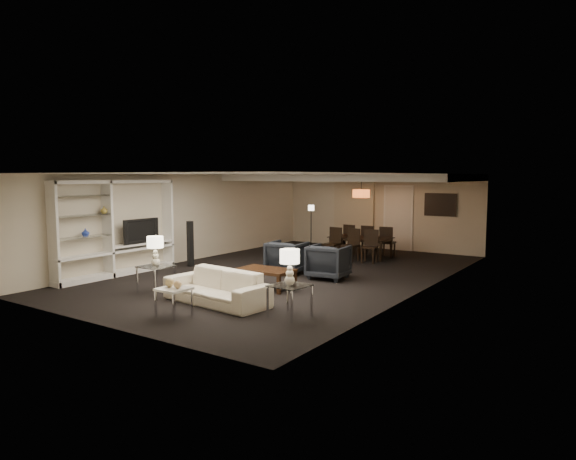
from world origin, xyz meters
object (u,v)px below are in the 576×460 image
(side_table_left, at_px, (156,279))
(chair_nl, at_px, (332,243))
(chair_fm, at_px, (370,240))
(table_lamp_right, at_px, (290,267))
(sofa, at_px, (216,287))
(armchair_left, at_px, (287,257))
(chair_nm, at_px, (350,245))
(armchair_right, at_px, (329,262))
(pendant_light, at_px, (361,194))
(chair_nr, at_px, (369,246))
(side_table_right, at_px, (290,301))
(vase_blue, at_px, (85,232))
(dining_table, at_px, (360,248))
(marble_table, at_px, (174,302))
(floor_lamp, at_px, (311,226))
(chair_fr, at_px, (388,242))
(vase_amber, at_px, (104,210))
(chair_fl, at_px, (352,239))
(television, at_px, (138,231))
(floor_speaker, at_px, (190,244))
(coffee_table, at_px, (266,279))
(table_lamp_left, at_px, (155,251))

(side_table_left, distance_m, chair_nl, 5.99)
(chair_fm, bearing_deg, table_lamp_right, 102.57)
(sofa, relative_size, chair_nl, 2.37)
(armchair_left, height_order, side_table_left, armchair_left)
(table_lamp_right, bearing_deg, chair_nm, 107.50)
(armchair_left, relative_size, armchair_right, 1.00)
(pendant_light, relative_size, chair_nr, 0.56)
(side_table_right, height_order, chair_fm, chair_fm)
(side_table_right, xyz_separation_m, vase_blue, (-5.60, -0.14, 0.87))
(dining_table, bearing_deg, armchair_left, -99.24)
(marble_table, distance_m, floor_lamp, 9.41)
(chair_fr, height_order, floor_lamp, floor_lamp)
(sofa, relative_size, floor_lamp, 1.52)
(pendant_light, distance_m, vase_blue, 7.88)
(vase_amber, relative_size, chair_fl, 0.18)
(chair_fr, bearing_deg, armchair_left, 69.47)
(side_table_left, xyz_separation_m, side_table_right, (3.40, 0.00, 0.00))
(chair_nm, relative_size, chair_fl, 1.00)
(television, distance_m, chair_nm, 5.90)
(sofa, relative_size, side_table_right, 3.64)
(chair_nl, height_order, chair_fr, same)
(side_table_right, bearing_deg, chair_fr, 99.95)
(table_lamp_right, bearing_deg, vase_amber, 176.10)
(floor_lamp, bearing_deg, chair_nl, -45.46)
(armchair_left, xyz_separation_m, chair_nm, (0.43, 2.62, 0.06))
(vase_blue, bearing_deg, floor_lamp, 81.60)
(television, distance_m, floor_lamp, 6.64)
(vase_amber, bearing_deg, marble_table, -20.81)
(floor_speaker, xyz_separation_m, dining_table, (3.19, 3.89, -0.30))
(vase_blue, bearing_deg, side_table_left, 3.61)
(pendant_light, xyz_separation_m, chair_nl, (-0.48, -0.91, -1.45))
(coffee_table, xyz_separation_m, vase_amber, (-3.90, -1.22, 1.43))
(side_table_right, height_order, floor_lamp, floor_lamp)
(side_table_right, relative_size, table_lamp_left, 0.97)
(chair_fl, bearing_deg, sofa, 102.20)
(marble_table, distance_m, floor_speaker, 5.07)
(dining_table, xyz_separation_m, chair_nr, (0.60, -0.65, 0.15))
(coffee_table, xyz_separation_m, television, (-3.87, -0.24, 0.84))
(vase_amber, relative_size, chair_nr, 0.18)
(coffee_table, relative_size, floor_lamp, 0.84)
(marble_table, relative_size, chair_nl, 0.54)
(side_table_left, distance_m, floor_speaker, 3.17)
(pendant_light, height_order, armchair_left, pendant_light)
(floor_speaker, distance_m, dining_table, 5.04)
(armchair_right, height_order, chair_nr, chair_nr)
(vase_blue, xyz_separation_m, floor_lamp, (1.19, 8.03, -0.43))
(coffee_table, bearing_deg, table_lamp_right, -43.26)
(side_table_right, bearing_deg, armchair_right, 108.43)
(table_lamp_right, bearing_deg, floor_speaker, 152.10)
(armchair_right, distance_m, chair_fm, 3.99)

